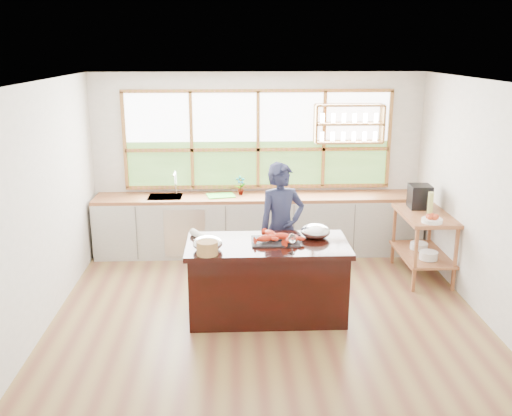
{
  "coord_description": "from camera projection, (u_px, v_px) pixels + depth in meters",
  "views": [
    {
      "loc": [
        -0.39,
        -6.32,
        3.06
      ],
      "look_at": [
        -0.12,
        0.15,
        1.22
      ],
      "focal_mm": 40.0,
      "sensor_mm": 36.0,
      "label": 1
    }
  ],
  "objects": [
    {
      "name": "cutting_board",
      "position": [
        221.0,
        196.0,
        8.52
      ],
      "size": [
        0.45,
        0.37,
        0.01
      ],
      "primitive_type": "cube",
      "rotation": [
        0.0,
        0.0,
        0.2
      ],
      "color": "#4CD03B",
      "rests_on": "back_counter"
    },
    {
      "name": "wicker_basket",
      "position": [
        207.0,
        248.0,
        6.11
      ],
      "size": [
        0.23,
        0.23,
        0.15
      ],
      "primitive_type": "cylinder",
      "color": "#AA7243",
      "rests_on": "island"
    },
    {
      "name": "lobster_pile",
      "position": [
        277.0,
        237.0,
        6.51
      ],
      "size": [
        0.52,
        0.44,
        0.08
      ],
      "color": "red",
      "rests_on": "slate_board"
    },
    {
      "name": "mixing_bowl_right",
      "position": [
        315.0,
        231.0,
        6.67
      ],
      "size": [
        0.34,
        0.34,
        0.17
      ],
      "primitive_type": "ellipsoid",
      "color": "silver",
      "rests_on": "island"
    },
    {
      "name": "slate_board",
      "position": [
        275.0,
        241.0,
        6.53
      ],
      "size": [
        0.55,
        0.41,
        0.02
      ],
      "primitive_type": "cube",
      "rotation": [
        0.0,
        0.0,
        -0.01
      ],
      "color": "black",
      "rests_on": "island"
    },
    {
      "name": "back_counter",
      "position": [
        258.0,
        224.0,
        8.67
      ],
      "size": [
        4.9,
        0.63,
        0.9
      ],
      "color": "beige",
      "rests_on": "ground_plane"
    },
    {
      "name": "room_shell",
      "position": [
        266.0,
        158.0,
        6.94
      ],
      "size": [
        5.02,
        4.52,
        2.71
      ],
      "color": "silver",
      "rests_on": "ground_plane"
    },
    {
      "name": "wine_glass",
      "position": [
        292.0,
        239.0,
        6.12
      ],
      "size": [
        0.08,
        0.08,
        0.22
      ],
      "color": "silver",
      "rests_on": "island"
    },
    {
      "name": "fruit_bowl",
      "position": [
        432.0,
        219.0,
        7.24
      ],
      "size": [
        0.26,
        0.26,
        0.11
      ],
      "color": "white",
      "rests_on": "right_shelf_unit"
    },
    {
      "name": "cook",
      "position": [
        281.0,
        229.0,
        7.18
      ],
      "size": [
        0.72,
        0.59,
        1.69
      ],
      "primitive_type": "imported",
      "rotation": [
        0.0,
        0.0,
        0.34
      ],
      "color": "#1E223D",
      "rests_on": "ground_plane"
    },
    {
      "name": "potted_plant",
      "position": [
        240.0,
        185.0,
        8.55
      ],
      "size": [
        0.18,
        0.15,
        0.29
      ],
      "primitive_type": "imported",
      "rotation": [
        0.0,
        0.0,
        0.33
      ],
      "color": "slate",
      "rests_on": "back_counter"
    },
    {
      "name": "wine_bottle",
      "position": [
        430.0,
        203.0,
        7.58
      ],
      "size": [
        0.09,
        0.09,
        0.3
      ],
      "primitive_type": "cylinder",
      "rotation": [
        0.0,
        0.0,
        0.32
      ],
      "color": "#BBC562",
      "rests_on": "right_shelf_unit"
    },
    {
      "name": "right_shelf_unit",
      "position": [
        424.0,
        235.0,
        7.7
      ],
      "size": [
        0.62,
        1.1,
        0.9
      ],
      "color": "#946237",
      "rests_on": "ground_plane"
    },
    {
      "name": "ground_plane",
      "position": [
        266.0,
        307.0,
        6.93
      ],
      "size": [
        5.0,
        5.0,
        0.0
      ],
      "primitive_type": "plane",
      "color": "olive"
    },
    {
      "name": "island",
      "position": [
        267.0,
        279.0,
        6.61
      ],
      "size": [
        1.85,
        0.9,
        0.9
      ],
      "color": "black",
      "rests_on": "ground_plane"
    },
    {
      "name": "espresso_machine",
      "position": [
        420.0,
        197.0,
        7.86
      ],
      "size": [
        0.3,
        0.32,
        0.32
      ],
      "primitive_type": "cube",
      "rotation": [
        0.0,
        0.0,
        -0.04
      ],
      "color": "black",
      "rests_on": "right_shelf_unit"
    },
    {
      "name": "parchment_roll",
      "position": [
        198.0,
        235.0,
        6.64
      ],
      "size": [
        0.22,
        0.3,
        0.08
      ],
      "primitive_type": "cylinder",
      "rotation": [
        1.57,
        0.0,
        0.52
      ],
      "color": "silver",
      "rests_on": "island"
    },
    {
      "name": "mixing_bowl_left",
      "position": [
        208.0,
        243.0,
        6.27
      ],
      "size": [
        0.33,
        0.33,
        0.16
      ],
      "primitive_type": "ellipsoid",
      "color": "silver",
      "rests_on": "island"
    }
  ]
}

